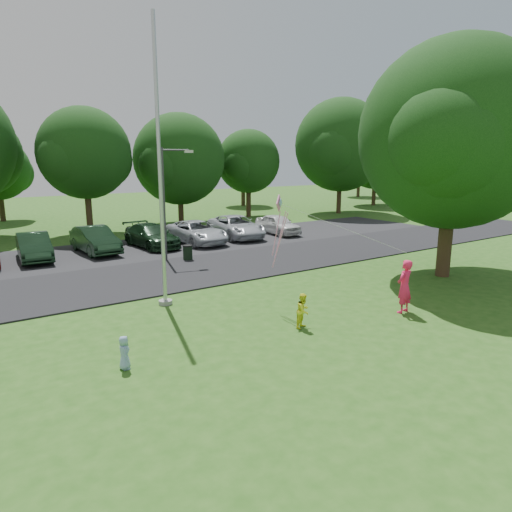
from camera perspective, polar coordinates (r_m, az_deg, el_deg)
ground at (r=15.05m, az=9.10°, el=-8.58°), size 120.00×120.00×0.00m
park_road at (r=22.15m, az=-6.95°, el=-1.67°), size 60.00×6.00×0.06m
parking_strip at (r=27.98m, az=-13.04°, el=1.00°), size 42.00×7.00×0.06m
flagpole at (r=16.46m, az=-11.83°, el=7.99°), size 0.50×0.50×10.00m
street_lamp at (r=23.96m, az=-10.92°, el=7.66°), size 1.62×0.53×5.83m
trash_can at (r=24.19m, az=-8.53°, el=0.39°), size 0.52×0.52×0.82m
big_tree at (r=21.87m, az=23.56°, el=13.28°), size 8.89×8.13×10.34m
tree_row at (r=36.24m, az=-16.19°, el=12.35°), size 64.35×11.94×10.88m
horizon_trees at (r=46.19m, az=-16.91°, el=10.41°), size 77.46×7.20×7.02m
parked_cars at (r=28.02m, az=-12.42°, el=2.56°), size 20.32×5.65×1.48m
woman at (r=16.61m, az=18.06°, el=-3.63°), size 0.75×0.56×1.88m
child_yellow at (r=14.59m, az=5.93°, el=-6.81°), size 0.67×0.61×1.12m
child_blue at (r=12.31m, az=-16.14°, el=-11.53°), size 0.33×0.47×0.89m
kite at (r=15.60m, az=3.19°, el=4.91°), size 3.71×2.93×2.56m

